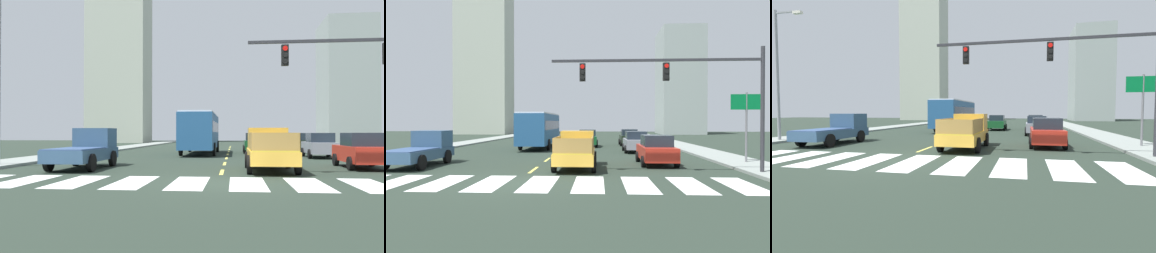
% 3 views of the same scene
% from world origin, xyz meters
% --- Properties ---
extents(ground_plane, '(160.00, 160.00, 0.00)m').
position_xyz_m(ground_plane, '(0.00, 0.00, 0.00)').
color(ground_plane, '#243027').
extents(sidewalk_right, '(2.90, 110.00, 0.15)m').
position_xyz_m(sidewalk_right, '(11.83, 18.00, 0.07)').
color(sidewalk_right, gray).
rests_on(sidewalk_right, ground).
extents(sidewalk_left, '(2.90, 110.00, 0.15)m').
position_xyz_m(sidewalk_left, '(-11.83, 18.00, 0.07)').
color(sidewalk_left, gray).
rests_on(sidewalk_left, ground).
extents(crosswalk_stripe_2, '(1.20, 3.86, 0.01)m').
position_xyz_m(crosswalk_stripe_2, '(-4.94, 0.00, 0.00)').
color(crosswalk_stripe_2, silver).
rests_on(crosswalk_stripe_2, ground).
extents(crosswalk_stripe_3, '(1.20, 3.86, 0.01)m').
position_xyz_m(crosswalk_stripe_3, '(-2.97, 0.00, 0.00)').
color(crosswalk_stripe_3, silver).
rests_on(crosswalk_stripe_3, ground).
extents(crosswalk_stripe_4, '(1.20, 3.86, 0.01)m').
position_xyz_m(crosswalk_stripe_4, '(-0.99, 0.00, 0.00)').
color(crosswalk_stripe_4, silver).
rests_on(crosswalk_stripe_4, ground).
extents(crosswalk_stripe_5, '(1.20, 3.86, 0.01)m').
position_xyz_m(crosswalk_stripe_5, '(0.99, 0.00, 0.00)').
color(crosswalk_stripe_5, silver).
rests_on(crosswalk_stripe_5, ground).
extents(crosswalk_stripe_6, '(1.20, 3.86, 0.01)m').
position_xyz_m(crosswalk_stripe_6, '(2.97, 0.00, 0.00)').
color(crosswalk_stripe_6, silver).
rests_on(crosswalk_stripe_6, ground).
extents(crosswalk_stripe_7, '(1.20, 3.86, 0.01)m').
position_xyz_m(crosswalk_stripe_7, '(4.94, 0.00, 0.00)').
color(crosswalk_stripe_7, silver).
rests_on(crosswalk_stripe_7, ground).
extents(crosswalk_stripe_8, '(1.20, 3.86, 0.01)m').
position_xyz_m(crosswalk_stripe_8, '(6.92, 0.00, 0.00)').
color(crosswalk_stripe_8, silver).
rests_on(crosswalk_stripe_8, ground).
extents(crosswalk_stripe_9, '(1.20, 3.86, 0.01)m').
position_xyz_m(crosswalk_stripe_9, '(8.90, 0.00, 0.00)').
color(crosswalk_stripe_9, silver).
rests_on(crosswalk_stripe_9, ground).
extents(lane_dash_0, '(0.16, 2.40, 0.01)m').
position_xyz_m(lane_dash_0, '(0.00, 4.00, 0.00)').
color(lane_dash_0, '#E4D455').
rests_on(lane_dash_0, ground).
extents(lane_dash_1, '(0.16, 2.40, 0.01)m').
position_xyz_m(lane_dash_1, '(0.00, 9.00, 0.00)').
color(lane_dash_1, '#E4D455').
rests_on(lane_dash_1, ground).
extents(lane_dash_2, '(0.16, 2.40, 0.01)m').
position_xyz_m(lane_dash_2, '(0.00, 14.00, 0.00)').
color(lane_dash_2, '#E4D455').
rests_on(lane_dash_2, ground).
extents(lane_dash_3, '(0.16, 2.40, 0.01)m').
position_xyz_m(lane_dash_3, '(0.00, 19.00, 0.00)').
color(lane_dash_3, '#E4D455').
rests_on(lane_dash_3, ground).
extents(lane_dash_4, '(0.16, 2.40, 0.01)m').
position_xyz_m(lane_dash_4, '(0.00, 24.00, 0.00)').
color(lane_dash_4, '#E4D455').
rests_on(lane_dash_4, ground).
extents(lane_dash_5, '(0.16, 2.40, 0.01)m').
position_xyz_m(lane_dash_5, '(0.00, 29.00, 0.00)').
color(lane_dash_5, '#E4D455').
rests_on(lane_dash_5, ground).
extents(lane_dash_6, '(0.16, 2.40, 0.01)m').
position_xyz_m(lane_dash_6, '(0.00, 34.00, 0.00)').
color(lane_dash_6, '#E4D455').
rests_on(lane_dash_6, ground).
extents(lane_dash_7, '(0.16, 2.40, 0.01)m').
position_xyz_m(lane_dash_7, '(0.00, 39.00, 0.00)').
color(lane_dash_7, '#E4D455').
rests_on(lane_dash_7, ground).
extents(pickup_stakebed, '(2.18, 5.20, 1.96)m').
position_xyz_m(pickup_stakebed, '(2.15, 5.16, 0.94)').
color(pickup_stakebed, gold).
rests_on(pickup_stakebed, ground).
extents(pickup_dark, '(2.18, 5.20, 1.96)m').
position_xyz_m(pickup_dark, '(-6.69, 5.56, 0.92)').
color(pickup_dark, '#314F6E').
rests_on(pickup_dark, ground).
extents(city_bus, '(2.72, 10.80, 3.32)m').
position_xyz_m(city_bus, '(-2.23, 19.44, 1.95)').
color(city_bus, '#245487').
rests_on(city_bus, ground).
extents(sedan_mid, '(2.02, 4.40, 1.72)m').
position_xyz_m(sedan_mid, '(6.70, 6.68, 0.86)').
color(sedan_mid, red).
rests_on(sedan_mid, ground).
extents(sedan_near_left, '(2.02, 4.40, 1.72)m').
position_xyz_m(sedan_near_left, '(6.60, 23.64, 0.86)').
color(sedan_near_left, black).
rests_on(sedan_near_left, ground).
extents(sedan_far, '(2.02, 4.40, 1.72)m').
position_xyz_m(sedan_far, '(6.42, 15.19, 0.86)').
color(sedan_far, gray).
rests_on(sedan_far, ground).
extents(sedan_near_right, '(2.02, 4.40, 1.72)m').
position_xyz_m(sedan_near_right, '(2.29, 21.47, 0.86)').
color(sedan_near_right, '#144D24').
rests_on(sedan_near_right, ground).
extents(traffic_signal_gantry, '(9.97, 0.27, 6.00)m').
position_xyz_m(traffic_signal_gantry, '(7.74, 2.86, 4.24)').
color(traffic_signal_gantry, '#2D2D33').
rests_on(traffic_signal_gantry, ground).
extents(direction_sign_green, '(1.70, 0.12, 4.20)m').
position_xyz_m(direction_sign_green, '(11.94, 7.04, 3.03)').
color(direction_sign_green, slate).
rests_on(direction_sign_green, ground).
extents(streetlight_left, '(2.20, 0.28, 9.00)m').
position_xyz_m(streetlight_left, '(-11.10, 5.45, 4.97)').
color(streetlight_left, gray).
rests_on(streetlight_left, ground).
extents(tower_tall_centre, '(10.60, 8.06, 42.36)m').
position_xyz_m(tower_tall_centre, '(-20.60, 59.34, 21.18)').
color(tower_tall_centre, '#ABB4A3').
rests_on(tower_tall_centre, ground).
extents(block_mid_left, '(8.44, 11.03, 21.85)m').
position_xyz_m(block_mid_left, '(20.50, 61.74, 10.93)').
color(block_mid_left, '#919D99').
rests_on(block_mid_left, ground).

